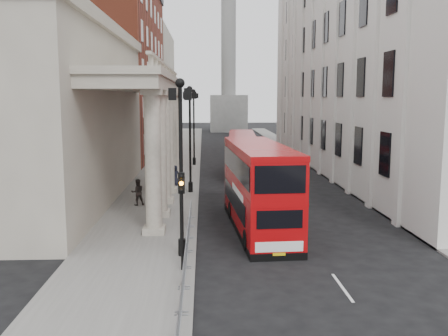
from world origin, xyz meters
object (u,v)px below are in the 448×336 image
(bus_far, at_px, (242,154))
(lamp_post_south, at_px, (181,155))
(lamp_post_mid, at_px, (190,132))
(traffic_light, at_px, (182,203))
(pedestrian_a, at_px, (158,207))
(bus_near, at_px, (259,186))
(monument_column, at_px, (228,58))
(pedestrian_b, at_px, (137,192))
(lamp_post_north, at_px, (194,122))
(pedestrian_c, at_px, (175,175))

(bus_far, bearing_deg, lamp_post_south, -97.43)
(lamp_post_mid, relative_size, traffic_light, 1.93)
(traffic_light, bearing_deg, pedestrian_a, 101.69)
(lamp_post_south, bearing_deg, bus_near, 49.85)
(lamp_post_mid, distance_m, bus_far, 9.84)
(bus_far, distance_m, pedestrian_a, 18.41)
(monument_column, relative_size, pedestrian_a, 34.72)
(monument_column, height_order, pedestrian_a, monument_column)
(lamp_post_mid, height_order, pedestrian_a, lamp_post_mid)
(traffic_light, relative_size, pedestrian_b, 2.34)
(monument_column, xyz_separation_m, lamp_post_north, (-6.60, -56.00, -11.07))
(lamp_post_south, bearing_deg, pedestrian_c, 94.17)
(lamp_post_south, relative_size, pedestrian_a, 5.33)
(lamp_post_south, height_order, bus_near, lamp_post_south)
(lamp_post_north, height_order, bus_far, lamp_post_north)
(monument_column, relative_size, bus_near, 4.69)
(lamp_post_north, xyz_separation_m, traffic_light, (0.10, -34.02, -1.80))
(lamp_post_mid, height_order, pedestrian_c, lamp_post_mid)
(lamp_post_mid, bearing_deg, bus_near, -69.26)
(bus_near, distance_m, pedestrian_a, 6.52)
(lamp_post_north, relative_size, bus_near, 0.72)
(pedestrian_c, bearing_deg, bus_far, 51.57)
(pedestrian_a, bearing_deg, bus_near, -17.58)
(lamp_post_mid, height_order, bus_near, lamp_post_mid)
(bus_near, relative_size, pedestrian_b, 6.30)
(traffic_light, distance_m, pedestrian_b, 13.94)
(lamp_post_north, bearing_deg, pedestrian_a, -94.06)
(bus_far, bearing_deg, lamp_post_north, 124.57)
(lamp_post_mid, xyz_separation_m, pedestrian_a, (-1.77, -8.97, -4.01))
(bus_far, xyz_separation_m, pedestrian_b, (-8.24, -12.95, -1.16))
(lamp_post_north, xyz_separation_m, pedestrian_a, (-1.77, -24.97, -4.01))
(lamp_post_north, distance_m, pedestrian_b, 21.39)
(bus_near, xyz_separation_m, pedestrian_c, (-5.57, 14.05, -1.59))
(monument_column, distance_m, bus_near, 84.15)
(lamp_post_south, relative_size, traffic_light, 1.93)
(lamp_post_mid, xyz_separation_m, bus_far, (4.69, 8.22, -2.71))
(monument_column, distance_m, lamp_post_mid, 73.14)
(lamp_post_south, xyz_separation_m, bus_near, (4.18, 4.96, -2.34))
(lamp_post_south, distance_m, bus_near, 6.89)
(traffic_light, relative_size, bus_near, 0.37)
(lamp_post_south, bearing_deg, lamp_post_north, 90.00)
(lamp_post_mid, relative_size, pedestrian_b, 4.54)
(bus_far, height_order, pedestrian_b, bus_far)
(monument_column, bearing_deg, pedestrian_c, -96.60)
(pedestrian_a, bearing_deg, monument_column, 85.67)
(lamp_post_mid, relative_size, pedestrian_a, 5.33)
(lamp_post_north, xyz_separation_m, pedestrian_c, (-1.39, -13.00, -3.93))
(monument_column, bearing_deg, lamp_post_mid, -95.24)
(lamp_post_south, xyz_separation_m, lamp_post_north, (0.00, 32.00, 0.00))
(pedestrian_b, bearing_deg, lamp_post_mid, -147.72)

